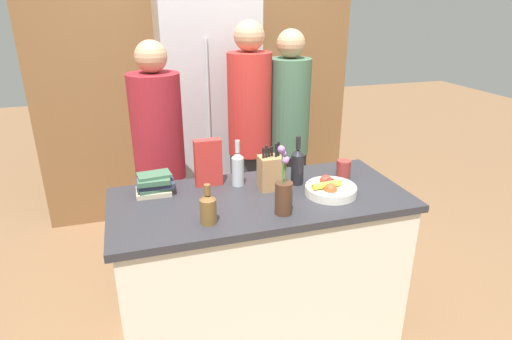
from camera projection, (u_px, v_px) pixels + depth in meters
name	position (u px, v px, depth m)	size (l,w,h in m)	color
ground_plane	(260.00, 328.00, 2.66)	(14.00, 14.00, 0.00)	brown
kitchen_island	(261.00, 266.00, 2.49)	(1.61, 0.73, 0.91)	silver
back_wall_wood	(200.00, 73.00, 3.77)	(2.81, 0.12, 2.60)	brown
refrigerator	(209.00, 116.00, 3.56)	(0.75, 0.62, 1.99)	#B7B7BC
fruit_bowl	(330.00, 188.00, 2.34)	(0.28, 0.28, 0.09)	silver
knife_block	(270.00, 172.00, 2.38)	(0.13, 0.11, 0.27)	#A87A4C
flower_vase	(284.00, 194.00, 2.10)	(0.09, 0.09, 0.36)	#4C2D1E
cereal_box	(208.00, 163.00, 2.42)	(0.15, 0.06, 0.27)	red
coffee_mug	(343.00, 168.00, 2.57)	(0.08, 0.12, 0.10)	#99332D
book_stack	(154.00, 184.00, 2.34)	(0.21, 0.16, 0.11)	#B7A88E
bottle_oil	(238.00, 168.00, 2.43)	(0.07, 0.07, 0.27)	#B2BCC1
bottle_vinegar	(297.00, 165.00, 2.44)	(0.07, 0.07, 0.29)	black
bottle_wine	(208.00, 208.00, 2.02)	(0.08, 0.08, 0.20)	brown
person_at_sink	(160.00, 156.00, 2.78)	(0.33, 0.33, 1.68)	#383842
person_in_blue	(250.00, 132.00, 3.08)	(0.31, 0.31, 1.78)	#383842
person_in_red_tee	(288.00, 132.00, 3.19)	(0.30, 0.30, 1.72)	#383842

